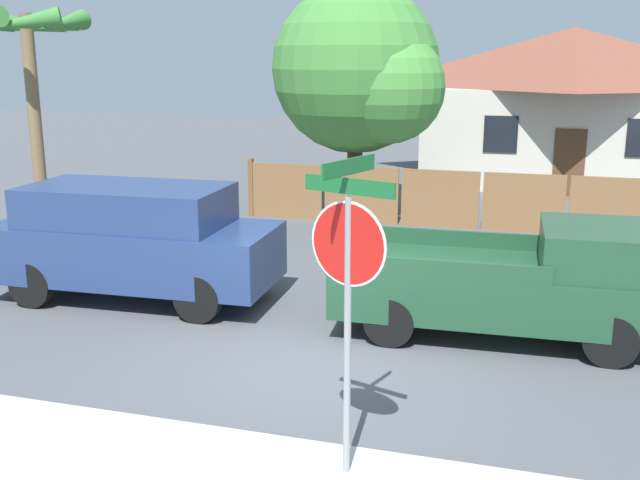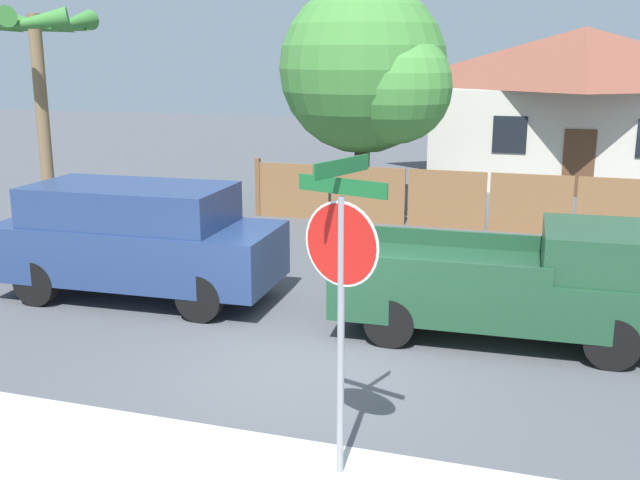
# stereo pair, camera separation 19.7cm
# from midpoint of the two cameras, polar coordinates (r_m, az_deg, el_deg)

# --- Properties ---
(ground_plane) EXTENTS (80.00, 80.00, 0.00)m
(ground_plane) POSITION_cam_midpoint_polar(r_m,az_deg,el_deg) (10.33, -0.35, -9.38)
(ground_plane) COLOR #4C4F54
(wooden_fence) EXTENTS (13.82, 0.12, 1.51)m
(wooden_fence) POSITION_cam_midpoint_polar(r_m,az_deg,el_deg) (18.21, 16.04, 2.65)
(wooden_fence) COLOR brown
(wooden_fence) RESTS_ON ground
(house) EXTENTS (9.66, 7.02, 4.99)m
(house) POSITION_cam_midpoint_polar(r_m,az_deg,el_deg) (26.47, 19.42, 9.87)
(house) COLOR beige
(house) RESTS_ON ground
(oak_tree) EXTENTS (4.48, 4.27, 5.89)m
(oak_tree) POSITION_cam_midpoint_polar(r_m,az_deg,el_deg) (19.27, 4.13, 12.59)
(oak_tree) COLOR brown
(oak_tree) RESTS_ON ground
(palm_tree) EXTENTS (2.51, 2.71, 5.06)m
(palm_tree) POSITION_cam_midpoint_polar(r_m,az_deg,el_deg) (17.77, -20.51, 13.83)
(palm_tree) COLOR brown
(palm_tree) RESTS_ON ground
(red_suv) EXTENTS (4.86, 2.09, 1.97)m
(red_suv) POSITION_cam_midpoint_polar(r_m,az_deg,el_deg) (13.10, -13.35, 0.17)
(red_suv) COLOR navy
(red_suv) RESTS_ON ground
(orange_pickup) EXTENTS (4.89, 2.14, 1.73)m
(orange_pickup) POSITION_cam_midpoint_polar(r_m,az_deg,el_deg) (11.40, 15.29, -3.15)
(orange_pickup) COLOR #1E472D
(orange_pickup) RESTS_ON ground
(stop_sign) EXTENTS (0.93, 0.84, 3.17)m
(stop_sign) POSITION_cam_midpoint_polar(r_m,az_deg,el_deg) (7.04, 2.44, -1.95)
(stop_sign) COLOR gray
(stop_sign) RESTS_ON ground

